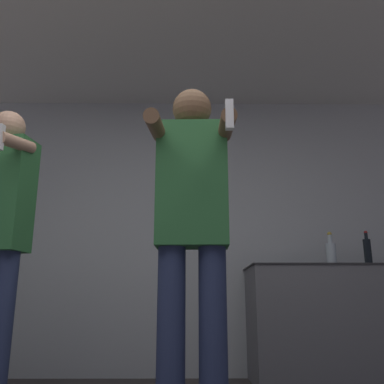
% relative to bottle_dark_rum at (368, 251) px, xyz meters
% --- Properties ---
extents(wall_back, '(7.00, 0.06, 2.55)m').
position_rel_bottle_dark_rum_xyz_m(wall_back, '(-1.77, 0.39, 0.24)').
color(wall_back, '#B2B7BC').
rests_on(wall_back, ground_plane).
extents(ceiling_slab, '(7.00, 3.19, 0.05)m').
position_rel_bottle_dark_rum_xyz_m(ceiling_slab, '(-1.77, -0.97, 1.54)').
color(ceiling_slab, silver).
rests_on(ceiling_slab, wall_back).
extents(counter, '(1.47, 0.66, 0.91)m').
position_rel_bottle_dark_rum_xyz_m(counter, '(-0.26, 0.05, -0.58)').
color(counter, slate).
rests_on(counter, ground_plane).
extents(bottle_dark_rum, '(0.06, 0.06, 0.29)m').
position_rel_bottle_dark_rum_xyz_m(bottle_dark_rum, '(0.00, 0.00, 0.00)').
color(bottle_dark_rum, black).
rests_on(bottle_dark_rum, counter).
extents(bottle_tall_gin, '(0.08, 0.08, 0.28)m').
position_rel_bottle_dark_rum_xyz_m(bottle_tall_gin, '(-0.31, 0.00, -0.01)').
color(bottle_tall_gin, silver).
rests_on(bottle_tall_gin, counter).
extents(person_woman_foreground, '(0.44, 0.54, 1.76)m').
position_rel_bottle_dark_rum_xyz_m(person_woman_foreground, '(-1.47, -1.37, -0.03)').
color(person_woman_foreground, navy).
rests_on(person_woman_foreground, ground_plane).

